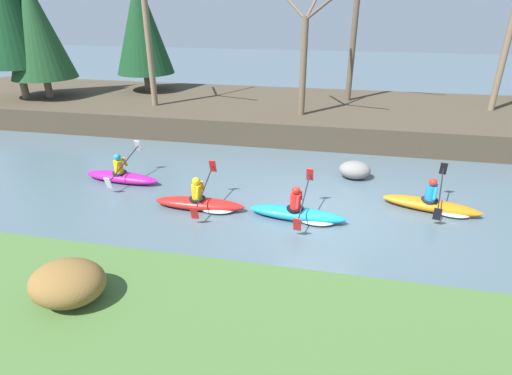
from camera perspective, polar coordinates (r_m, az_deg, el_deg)
ground_plane at (r=11.68m, az=9.00°, el=-3.76°), size 90.00×90.00×0.00m
riverbank_far at (r=20.35m, az=10.72°, el=10.12°), size 44.00×8.05×1.05m
conifer_tree_left at (r=23.73m, az=-28.95°, el=19.16°), size 3.19×3.19×5.68m
conifer_tree_mid_left at (r=23.71m, az=-16.07°, el=21.39°), size 3.10×3.10×5.94m
bare_tree_upstream at (r=19.95m, az=-14.97°, el=19.72°), size 3.50×3.46×6.34m
bare_tree_mid_upstream at (r=17.73m, az=6.95°, el=18.29°), size 2.98×2.94×5.35m
bare_tree_mid_downstream at (r=21.00m, az=13.93°, el=21.00°), size 3.89×3.85×7.09m
bare_tree_downstream at (r=21.36m, az=32.43°, el=17.80°), size 3.75×3.70×6.82m
shrub_clump_nearest at (r=7.87m, az=-25.32°, el=-12.19°), size 1.34×1.12×0.73m
kayaker_lead at (r=12.72m, az=24.19°, el=-2.30°), size 2.79×2.05×1.20m
kayaker_middle at (r=11.22m, az=6.42°, el=-3.70°), size 2.79×2.07×1.20m
kayaker_trailing at (r=11.81m, az=-7.59°, el=-2.23°), size 2.78×2.06×1.20m
kayaker_far_back at (r=14.25m, az=-18.61°, el=1.58°), size 2.79×2.07×1.20m
boulder_midstream at (r=14.20m, az=13.93°, el=2.46°), size 1.08×0.84×0.61m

